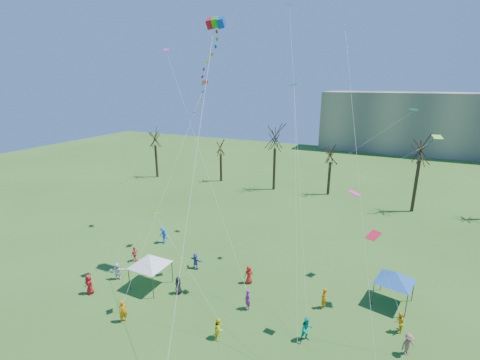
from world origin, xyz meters
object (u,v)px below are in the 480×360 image
at_px(distant_building, 447,124).
at_px(canopy_tent_white, 150,260).
at_px(big_box_kite, 208,75).
at_px(canopy_tent_blue, 395,277).

xyz_separation_m(distant_building, canopy_tent_white, (-29.84, -76.87, -4.93)).
bearing_deg(big_box_kite, canopy_tent_blue, 6.34).
relative_size(big_box_kite, canopy_tent_white, 6.13).
bearing_deg(big_box_kite, distant_building, 70.08).
relative_size(distant_building, canopy_tent_blue, 16.00).
bearing_deg(distant_building, big_box_kite, -109.92).
bearing_deg(canopy_tent_blue, big_box_kite, -173.66).
xyz_separation_m(distant_building, big_box_kite, (-26.16, -72.22, 10.56)).
bearing_deg(distant_building, canopy_tent_blue, -98.32).
distance_m(distant_building, big_box_kite, 77.53).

